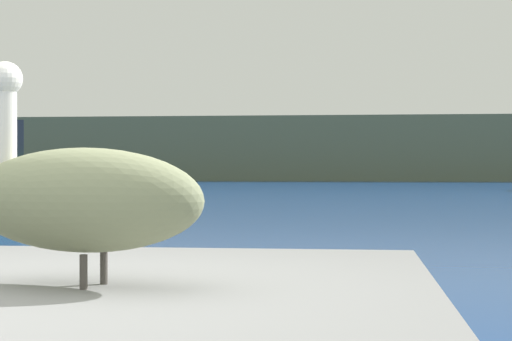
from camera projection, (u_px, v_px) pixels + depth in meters
hillside_backdrop at (335, 150)px, 73.30m from camera, size 140.00×17.18×5.07m
pelican at (79, 196)px, 3.28m from camera, size 1.26×0.65×0.88m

